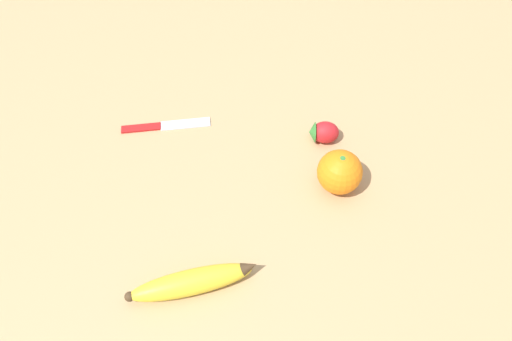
# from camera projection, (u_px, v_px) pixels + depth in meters

# --- Properties ---
(ground_plane) EXTENTS (3.00, 3.00, 0.00)m
(ground_plane) POSITION_uv_depth(u_px,v_px,m) (214.00, 225.00, 0.80)
(ground_plane) COLOR tan
(banana) EXTENTS (0.14, 0.17, 0.04)m
(banana) POSITION_uv_depth(u_px,v_px,m) (193.00, 282.00, 0.72)
(banana) COLOR yellow
(banana) RESTS_ON ground_plane
(orange) EXTENTS (0.08, 0.08, 0.08)m
(orange) POSITION_uv_depth(u_px,v_px,m) (340.00, 172.00, 0.82)
(orange) COLOR orange
(orange) RESTS_ON ground_plane
(strawberry) EXTENTS (0.06, 0.06, 0.04)m
(strawberry) POSITION_uv_depth(u_px,v_px,m) (323.00, 132.00, 0.89)
(strawberry) COLOR red
(strawberry) RESTS_ON ground_plane
(paring_knife) EXTENTS (0.10, 0.15, 0.01)m
(paring_knife) POSITION_uv_depth(u_px,v_px,m) (163.00, 125.00, 0.92)
(paring_knife) COLOR silver
(paring_knife) RESTS_ON ground_plane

